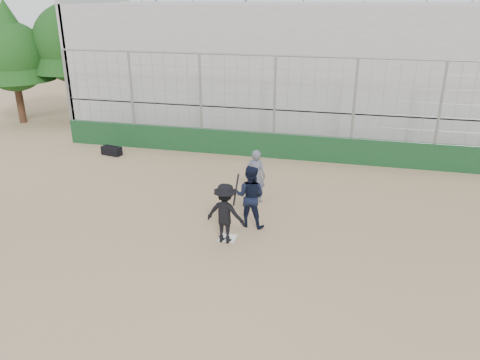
% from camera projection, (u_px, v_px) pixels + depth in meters
% --- Properties ---
extents(ground, '(90.00, 90.00, 0.00)m').
position_uv_depth(ground, '(228.00, 238.00, 12.54)').
color(ground, olive).
rests_on(ground, ground).
extents(home_plate, '(0.44, 0.44, 0.02)m').
position_uv_depth(home_plate, '(228.00, 238.00, 12.53)').
color(home_plate, white).
rests_on(home_plate, ground).
extents(backstop, '(18.10, 0.25, 4.04)m').
position_uv_depth(backstop, '(274.00, 134.00, 18.52)').
color(backstop, '#103518').
rests_on(backstop, ground).
extents(bleachers, '(20.25, 6.70, 6.98)m').
position_uv_depth(bleachers, '(293.00, 67.00, 22.27)').
color(bleachers, '#999999').
rests_on(bleachers, ground).
extents(tree_left, '(4.48, 4.48, 7.00)m').
position_uv_depth(tree_left, '(72.00, 32.00, 23.32)').
color(tree_left, '#332312').
rests_on(tree_left, ground).
extents(tree_right, '(3.84, 3.84, 6.00)m').
position_uv_depth(tree_right, '(11.00, 47.00, 22.75)').
color(tree_right, '#361F13').
rests_on(tree_right, ground).
extents(batter_at_plate, '(1.12, 0.80, 1.79)m').
position_uv_depth(batter_at_plate, '(225.00, 213.00, 12.11)').
color(batter_at_plate, black).
rests_on(batter_at_plate, ground).
extents(catcher_crouched, '(0.96, 0.80, 1.21)m').
position_uv_depth(catcher_crouched, '(250.00, 206.00, 13.00)').
color(catcher_crouched, black).
rests_on(catcher_crouched, ground).
extents(umpire, '(0.69, 0.52, 1.52)m').
position_uv_depth(umpire, '(256.00, 178.00, 14.58)').
color(umpire, '#505665').
rests_on(umpire, ground).
extents(equipment_bag, '(0.88, 0.51, 0.39)m').
position_uv_depth(equipment_bag, '(112.00, 151.00, 19.09)').
color(equipment_bag, black).
rests_on(equipment_bag, ground).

